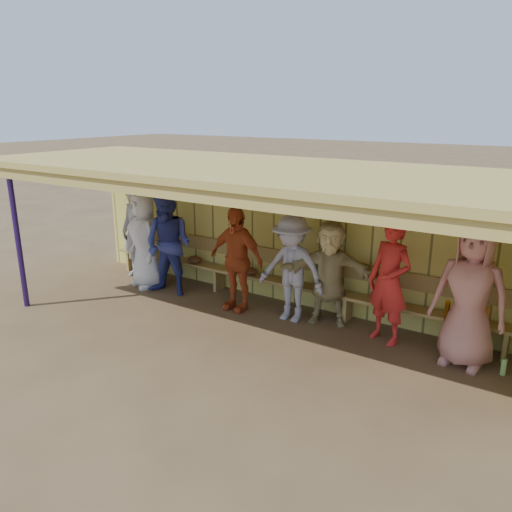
{
  "coord_description": "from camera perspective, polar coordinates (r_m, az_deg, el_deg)",
  "views": [
    {
      "loc": [
        4.12,
        -5.95,
        3.28
      ],
      "look_at": [
        0.0,
        0.35,
        1.05
      ],
      "focal_mm": 35.0,
      "sensor_mm": 36.0,
      "label": 1
    }
  ],
  "objects": [
    {
      "name": "ground",
      "position": [
        7.95,
        -1.4,
        -7.88
      ],
      "size": [
        90.0,
        90.0,
        0.0
      ],
      "primitive_type": "plane",
      "color": "brown",
      "rests_on": "ground"
    },
    {
      "name": "player_a",
      "position": [
        10.2,
        -13.5,
        2.7
      ],
      "size": [
        0.71,
        0.5,
        1.85
      ],
      "primitive_type": "imported",
      "rotation": [
        0.0,
        0.0,
        0.09
      ],
      "color": "#929199",
      "rests_on": "ground"
    },
    {
      "name": "player_b",
      "position": [
        9.6,
        -12.62,
        1.82
      ],
      "size": [
        1.04,
        0.87,
        1.83
      ],
      "primitive_type": "imported",
      "rotation": [
        0.0,
        0.0,
        -0.37
      ],
      "color": "silver",
      "rests_on": "ground"
    },
    {
      "name": "player_c",
      "position": [
        9.07,
        -9.97,
        1.31
      ],
      "size": [
        1.01,
        0.84,
        1.89
      ],
      "primitive_type": "imported",
      "rotation": [
        0.0,
        0.0,
        0.15
      ],
      "color": "navy",
      "rests_on": "ground"
    },
    {
      "name": "player_d",
      "position": [
        8.27,
        -2.29,
        -0.34
      ],
      "size": [
        1.05,
        0.47,
        1.77
      ],
      "primitive_type": "imported",
      "rotation": [
        0.0,
        0.0,
        -0.04
      ],
      "color": "#BC471E",
      "rests_on": "ground"
    },
    {
      "name": "player_e",
      "position": [
        7.86,
        4.09,
        -1.48
      ],
      "size": [
        1.13,
        0.67,
        1.72
      ],
      "primitive_type": "imported",
      "rotation": [
        0.0,
        0.0,
        0.02
      ],
      "color": "#97959D",
      "rests_on": "ground"
    },
    {
      "name": "player_f",
      "position": [
        7.82,
        8.37,
        -1.92
      ],
      "size": [
        1.62,
        0.94,
        1.67
      ],
      "primitive_type": "imported",
      "rotation": [
        0.0,
        0.0,
        0.31
      ],
      "color": "tan",
      "rests_on": "ground"
    },
    {
      "name": "player_g",
      "position": [
        7.35,
        15.0,
        -2.83
      ],
      "size": [
        0.78,
        0.63,
        1.84
      ],
      "primitive_type": "imported",
      "rotation": [
        0.0,
        0.0,
        -0.33
      ],
      "color": "red",
      "rests_on": "ground"
    },
    {
      "name": "player_h",
      "position": [
        7.0,
        23.29,
        -4.09
      ],
      "size": [
        1.02,
        0.72,
        1.96
      ],
      "primitive_type": "imported",
      "rotation": [
        0.0,
        0.0,
        -0.1
      ],
      "color": "tan",
      "rests_on": "ground"
    },
    {
      "name": "dugout_structure",
      "position": [
        7.78,
        3.77,
        4.7
      ],
      "size": [
        8.8,
        3.2,
        2.5
      ],
      "color": "#D5CA5B",
      "rests_on": "ground"
    },
    {
      "name": "bench",
      "position": [
        8.63,
        2.79,
        -2.12
      ],
      "size": [
        7.6,
        0.34,
        0.93
      ],
      "color": "#A98C48",
      "rests_on": "ground"
    },
    {
      "name": "dugout_equipment",
      "position": [
        8.66,
        0.94,
        -2.3
      ],
      "size": [
        5.67,
        0.62,
        0.8
      ],
      "color": "orange",
      "rests_on": "ground"
    }
  ]
}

